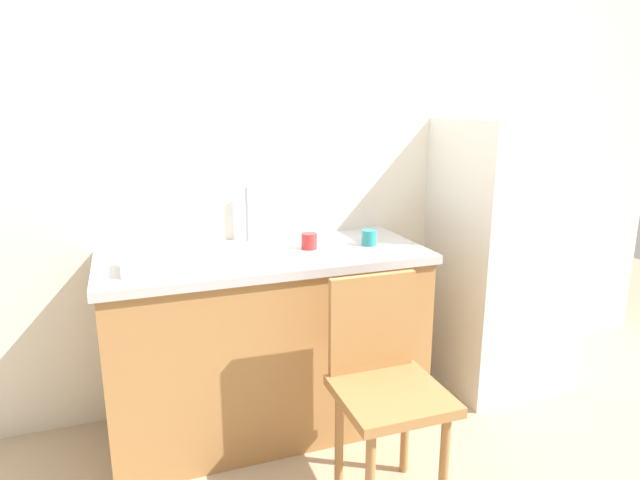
{
  "coord_description": "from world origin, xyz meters",
  "views": [
    {
      "loc": [
        -0.86,
        -1.69,
        1.54
      ],
      "look_at": [
        -0.02,
        0.6,
        0.92
      ],
      "focal_mm": 30.53,
      "sensor_mm": 36.0,
      "label": 1
    }
  ],
  "objects_px": {
    "chair": "(384,381)",
    "cup_red": "(309,241)",
    "refrigerator": "(503,255)",
    "cup_teal": "(369,238)",
    "dish_tray": "(157,263)"
  },
  "relations": [
    {
      "from": "chair",
      "to": "dish_tray",
      "type": "relative_size",
      "value": 3.18
    },
    {
      "from": "refrigerator",
      "to": "dish_tray",
      "type": "relative_size",
      "value": 5.22
    },
    {
      "from": "chair",
      "to": "dish_tray",
      "type": "height_order",
      "value": "dish_tray"
    },
    {
      "from": "refrigerator",
      "to": "cup_red",
      "type": "xyz_separation_m",
      "value": [
        -1.12,
        -0.01,
        0.18
      ]
    },
    {
      "from": "dish_tray",
      "to": "cup_teal",
      "type": "distance_m",
      "value": 0.99
    },
    {
      "from": "cup_teal",
      "to": "dish_tray",
      "type": "bearing_deg",
      "value": -176.64
    },
    {
      "from": "cup_teal",
      "to": "refrigerator",
      "type": "bearing_deg",
      "value": 3.05
    },
    {
      "from": "refrigerator",
      "to": "cup_red",
      "type": "distance_m",
      "value": 1.14
    },
    {
      "from": "refrigerator",
      "to": "cup_teal",
      "type": "relative_size",
      "value": 19.88
    },
    {
      "from": "cup_teal",
      "to": "cup_red",
      "type": "relative_size",
      "value": 0.99
    },
    {
      "from": "dish_tray",
      "to": "cup_red",
      "type": "relative_size",
      "value": 3.76
    },
    {
      "from": "refrigerator",
      "to": "dish_tray",
      "type": "bearing_deg",
      "value": -176.78
    },
    {
      "from": "chair",
      "to": "cup_red",
      "type": "height_order",
      "value": "cup_red"
    },
    {
      "from": "chair",
      "to": "dish_tray",
      "type": "bearing_deg",
      "value": 145.82
    },
    {
      "from": "chair",
      "to": "refrigerator",
      "type": "bearing_deg",
      "value": 32.56
    }
  ]
}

